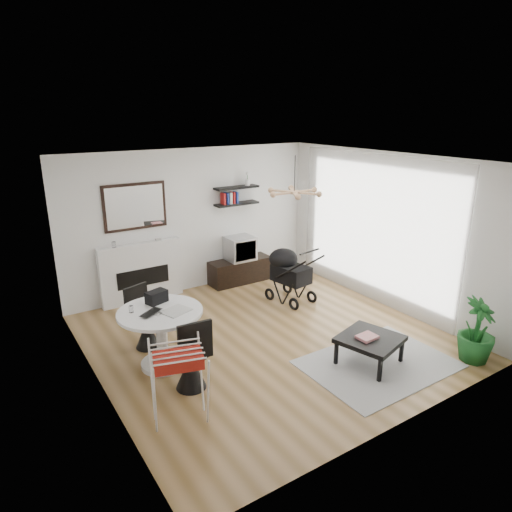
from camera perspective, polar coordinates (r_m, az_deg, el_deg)
floor at (r=7.17m, az=1.34°, el=-10.11°), size 5.00×5.00×0.00m
ceiling at (r=6.37m, az=1.52°, el=11.87°), size 5.00×5.00×0.00m
wall_back at (r=8.75m, az=-7.88°, el=4.40°), size 5.00×0.00×5.00m
wall_left at (r=5.70m, az=-19.85°, el=-3.96°), size 0.00×5.00×5.00m
wall_right at (r=8.27m, az=15.90°, el=3.08°), size 0.00×5.00×5.00m
sheer_curtain at (r=8.32m, az=14.42°, el=3.30°), size 0.04×3.60×2.60m
fireplace at (r=8.47m, az=-14.19°, el=-1.12°), size 1.50×0.17×2.16m
shelf_lower at (r=8.99m, az=-2.43°, el=6.55°), size 0.90×0.25×0.04m
shelf_upper at (r=8.93m, az=-2.45°, el=8.56°), size 0.90×0.25×0.04m
pendant_lamp at (r=7.09m, az=4.81°, el=7.95°), size 0.90×0.90×0.10m
tv_console at (r=9.27m, az=-1.99°, el=-1.83°), size 1.28×0.45×0.48m
crt_tv at (r=9.11m, az=-2.01°, el=0.98°), size 0.54×0.47×0.47m
dining_table at (r=6.33m, az=-11.75°, el=-9.01°), size 1.13×1.13×0.83m
laptop at (r=6.10m, az=-12.64°, el=-7.06°), size 0.40×0.36×0.03m
black_bag at (r=6.43m, az=-12.32°, el=-5.01°), size 0.32×0.25×0.17m
newspaper at (r=6.15m, az=-9.96°, el=-6.77°), size 0.43×0.39×0.01m
drinking_glass at (r=6.22m, az=-15.34°, el=-6.42°), size 0.06×0.06×0.09m
chair_far at (r=6.98m, az=-13.58°, el=-8.79°), size 0.48×0.49×0.93m
chair_near at (r=5.90m, az=-8.13°, el=-13.46°), size 0.47×0.49×0.99m
drying_rack at (r=5.29m, az=-9.58°, el=-15.53°), size 0.74×0.71×0.90m
stroller at (r=8.34m, az=4.09°, el=-2.55°), size 0.67×0.93×1.07m
rug at (r=6.70m, az=15.02°, el=-12.89°), size 2.00×1.45×0.01m
coffee_table at (r=6.52m, az=14.06°, el=-10.16°), size 0.94×0.94×0.39m
magazines at (r=6.46m, az=13.72°, el=-9.80°), size 0.28×0.22×0.04m
potted_plant at (r=7.06m, az=25.91°, el=-8.38°), size 0.61×0.61×0.91m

